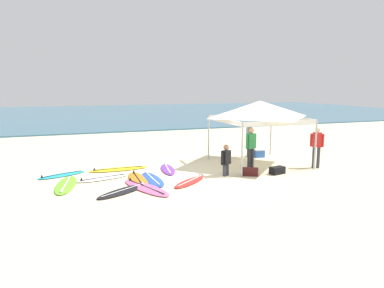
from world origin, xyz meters
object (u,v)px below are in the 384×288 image
(surfboard_orange, at_px, (138,180))
(surfboard_blue, at_px, (152,179))
(surfboard_pink, at_px, (146,187))
(gear_bag_near_tent, at_px, (250,172))
(surfboard_lime, at_px, (66,185))
(cooler_box, at_px, (259,153))
(person_green, at_px, (251,146))
(surfboard_cyan, at_px, (62,175))
(gear_bag_by_pole, at_px, (277,170))
(person_red, at_px, (317,144))
(person_grey, at_px, (249,137))
(surfboard_yellow, at_px, (118,169))
(surfboard_white, at_px, (103,178))
(canopy_tent, at_px, (259,109))
(person_black, at_px, (226,159))
(surfboard_purple, at_px, (168,169))
(surfboard_black, at_px, (124,191))
(surfboard_red, at_px, (190,182))

(surfboard_orange, bearing_deg, surfboard_blue, -12.30)
(surfboard_pink, height_order, gear_bag_near_tent, gear_bag_near_tent)
(surfboard_lime, xyz_separation_m, gear_bag_near_tent, (6.59, -0.85, 0.10))
(cooler_box, bearing_deg, person_green, -127.49)
(surfboard_cyan, bearing_deg, gear_bag_by_pole, -17.43)
(surfboard_lime, bearing_deg, gear_bag_near_tent, -7.36)
(surfboard_lime, distance_m, person_red, 9.83)
(surfboard_cyan, xyz_separation_m, person_green, (7.21, -1.51, 0.95))
(surfboard_pink, relative_size, gear_bag_by_pole, 4.27)
(surfboard_cyan, bearing_deg, person_grey, 4.77)
(surfboard_lime, height_order, surfboard_yellow, same)
(surfboard_white, bearing_deg, canopy_tent, 2.29)
(cooler_box, bearing_deg, surfboard_cyan, -176.20)
(surfboard_white, xyz_separation_m, person_black, (4.44, -1.04, 0.62))
(surfboard_purple, xyz_separation_m, surfboard_black, (-2.12, -2.36, -0.00))
(surfboard_purple, distance_m, surfboard_black, 3.18)
(surfboard_yellow, relative_size, surfboard_orange, 1.03)
(person_red, height_order, cooler_box, person_red)
(person_red, xyz_separation_m, cooler_box, (-1.11, 2.71, -0.79))
(surfboard_lime, relative_size, surfboard_black, 1.17)
(canopy_tent, xyz_separation_m, surfboard_pink, (-5.35, -1.94, -2.35))
(surfboard_purple, distance_m, person_black, 2.51)
(surfboard_lime, distance_m, surfboard_red, 4.23)
(gear_bag_by_pole, height_order, cooler_box, cooler_box)
(surfboard_lime, distance_m, person_grey, 8.50)
(surfboard_red, distance_m, person_black, 1.78)
(surfboard_cyan, relative_size, cooler_box, 3.71)
(surfboard_black, xyz_separation_m, gear_bag_by_pole, (5.94, 0.34, 0.10))
(surfboard_white, bearing_deg, surfboard_lime, -160.23)
(surfboard_black, distance_m, surfboard_orange, 1.37)
(person_grey, bearing_deg, person_red, -60.54)
(surfboard_black, bearing_deg, person_black, 10.91)
(surfboard_lime, distance_m, gear_bag_near_tent, 6.65)
(surfboard_purple, distance_m, surfboard_cyan, 4.05)
(surfboard_pink, bearing_deg, gear_bag_near_tent, 5.22)
(surfboard_yellow, height_order, cooler_box, cooler_box)
(surfboard_black, relative_size, person_green, 1.20)
(surfboard_cyan, xyz_separation_m, surfboard_pink, (2.65, -2.69, -0.00))
(gear_bag_by_pole, bearing_deg, cooler_box, 72.46)
(surfboard_blue, bearing_deg, gear_bag_near_tent, -9.12)
(person_grey, bearing_deg, surfboard_red, -141.82)
(person_red, bearing_deg, surfboard_orange, 176.04)
(person_red, height_order, gear_bag_by_pole, person_red)
(surfboard_cyan, bearing_deg, surfboard_orange, -31.89)
(surfboard_purple, xyz_separation_m, surfboard_yellow, (-1.88, 0.68, -0.00))
(surfboard_yellow, xyz_separation_m, person_grey, (6.18, 0.45, 0.95))
(surfboard_white, xyz_separation_m, person_green, (5.78, -0.50, 0.95))
(surfboard_black, relative_size, person_grey, 1.20)
(surfboard_pink, relative_size, gear_bag_near_tent, 4.27)
(surfboard_yellow, xyz_separation_m, gear_bag_near_tent, (4.60, -2.55, 0.10))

